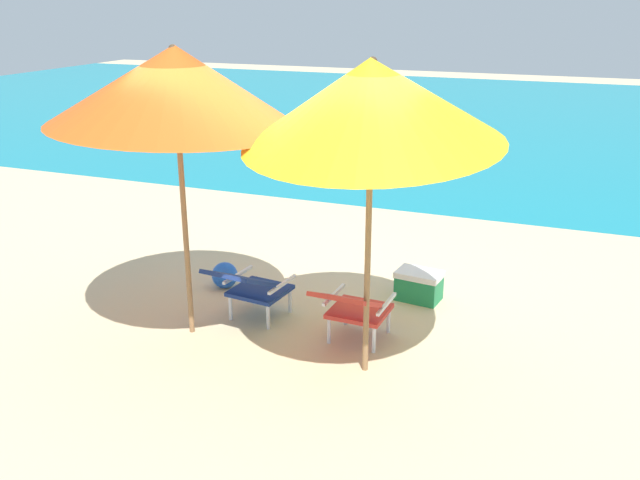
{
  "coord_description": "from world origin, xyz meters",
  "views": [
    {
      "loc": [
        2.35,
        -5.8,
        3.05
      ],
      "look_at": [
        0.0,
        0.21,
        0.75
      ],
      "focal_mm": 38.49,
      "sensor_mm": 36.0,
      "label": 1
    }
  ],
  "objects_px": {
    "cooler_box": "(419,285)",
    "beach_umbrella_left": "(175,86)",
    "lounge_chair_left": "(250,285)",
    "beach_ball": "(225,275)",
    "lounge_chair_right": "(353,306)",
    "beach_umbrella_right": "(372,102)"
  },
  "relations": [
    {
      "from": "beach_umbrella_left",
      "to": "beach_umbrella_right",
      "type": "distance_m",
      "value": 1.77
    },
    {
      "from": "beach_umbrella_right",
      "to": "beach_ball",
      "type": "relative_size",
      "value": 9.43
    },
    {
      "from": "beach_umbrella_right",
      "to": "cooler_box",
      "type": "distance_m",
      "value": 2.66
    },
    {
      "from": "lounge_chair_left",
      "to": "lounge_chair_right",
      "type": "height_order",
      "value": "same"
    },
    {
      "from": "beach_umbrella_left",
      "to": "cooler_box",
      "type": "distance_m",
      "value": 3.23
    },
    {
      "from": "lounge_chair_left",
      "to": "beach_ball",
      "type": "distance_m",
      "value": 0.99
    },
    {
      "from": "lounge_chair_left",
      "to": "beach_ball",
      "type": "xyz_separation_m",
      "value": [
        -0.67,
        0.68,
        -0.26
      ]
    },
    {
      "from": "beach_umbrella_left",
      "to": "beach_ball",
      "type": "bearing_deg",
      "value": 101.67
    },
    {
      "from": "cooler_box",
      "to": "beach_umbrella_left",
      "type": "bearing_deg",
      "value": -140.76
    },
    {
      "from": "cooler_box",
      "to": "lounge_chair_left",
      "type": "bearing_deg",
      "value": -140.85
    },
    {
      "from": "lounge_chair_right",
      "to": "beach_umbrella_right",
      "type": "height_order",
      "value": "beach_umbrella_right"
    },
    {
      "from": "beach_umbrella_right",
      "to": "beach_ball",
      "type": "distance_m",
      "value": 3.14
    },
    {
      "from": "lounge_chair_right",
      "to": "beach_umbrella_left",
      "type": "bearing_deg",
      "value": -169.44
    },
    {
      "from": "lounge_chair_right",
      "to": "cooler_box",
      "type": "height_order",
      "value": "lounge_chair_right"
    },
    {
      "from": "lounge_chair_right",
      "to": "beach_umbrella_left",
      "type": "xyz_separation_m",
      "value": [
        -1.53,
        -0.29,
        1.92
      ]
    },
    {
      "from": "lounge_chair_left",
      "to": "beach_umbrella_left",
      "type": "height_order",
      "value": "beach_umbrella_left"
    },
    {
      "from": "beach_umbrella_right",
      "to": "cooler_box",
      "type": "height_order",
      "value": "beach_umbrella_right"
    },
    {
      "from": "beach_umbrella_left",
      "to": "beach_ball",
      "type": "relative_size",
      "value": 10.17
    },
    {
      "from": "beach_umbrella_left",
      "to": "beach_ball",
      "type": "distance_m",
      "value": 2.43
    },
    {
      "from": "beach_umbrella_right",
      "to": "cooler_box",
      "type": "relative_size",
      "value": 5.39
    },
    {
      "from": "lounge_chair_right",
      "to": "beach_ball",
      "type": "bearing_deg",
      "value": 156.26
    },
    {
      "from": "beach_umbrella_left",
      "to": "beach_ball",
      "type": "height_order",
      "value": "beach_umbrella_left"
    }
  ]
}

